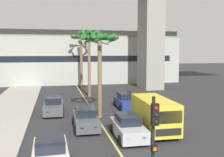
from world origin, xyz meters
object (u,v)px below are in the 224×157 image
car_queue_third (54,106)px  palm_tree_far_median (81,45)px  car_queue_front (50,154)px  car_queue_second (126,101)px  car_queue_fourth (86,119)px  car_queue_fifth (128,127)px  palm_tree_near_median (99,47)px  traffic_light_median_near (154,139)px  delivery_van (154,114)px  palm_tree_mid_median (89,42)px

car_queue_third → palm_tree_far_median: size_ratio=0.50×
car_queue_front → car_queue_second: (7.24, 12.37, 0.00)m
car_queue_front → car_queue_second: bearing=59.7°
car_queue_fourth → car_queue_fifth: bearing=-47.9°
car_queue_front → car_queue_third: size_ratio=1.00×
car_queue_fourth → palm_tree_near_median: (1.56, 3.01, 5.41)m
palm_tree_near_median → traffic_light_median_near: bearing=-91.8°
car_queue_front → traffic_light_median_near: 6.13m
palm_tree_near_median → palm_tree_far_median: bearing=88.8°
car_queue_fifth → palm_tree_near_median: 7.96m
car_queue_fifth → delivery_van: bearing=23.9°
palm_tree_far_median → car_queue_third: bearing=-103.9°
car_queue_fifth → palm_tree_mid_median: size_ratio=0.49×
car_queue_fifth → palm_tree_far_median: bearing=91.2°
car_queue_fifth → traffic_light_median_near: bearing=-99.6°
traffic_light_median_near → palm_tree_mid_median: palm_tree_mid_median is taller
traffic_light_median_near → car_queue_fourth: bearing=95.9°
traffic_light_median_near → palm_tree_near_median: (0.44, 13.82, 3.42)m
car_queue_front → delivery_van: (7.21, 4.51, 0.57)m
traffic_light_median_near → palm_tree_near_median: size_ratio=0.58×
car_queue_fifth → palm_tree_near_median: (-0.93, 5.76, 5.41)m
traffic_light_median_near → palm_tree_near_median: 14.25m
palm_tree_near_median → palm_tree_far_median: (0.42, 19.66, 0.62)m
palm_tree_near_median → car_queue_fifth: bearing=-80.8°
traffic_light_median_near → palm_tree_near_median: bearing=88.2°
car_queue_front → traffic_light_median_near: (3.61, -4.54, 1.99)m
car_queue_fifth → palm_tree_mid_median: (-0.38, 16.45, 6.11)m
car_queue_third → traffic_light_median_near: traffic_light_median_near is taller
traffic_light_median_near → palm_tree_far_median: size_ratio=0.50×
delivery_van → palm_tree_near_median: size_ratio=0.73×
car_queue_second → car_queue_front: bearing=-120.3°
traffic_light_median_near → car_queue_third: bearing=102.1°
car_queue_third → palm_tree_far_median: bearing=76.1°
palm_tree_far_median → palm_tree_near_median: bearing=-91.2°
car_queue_fourth → delivery_van: 5.07m
car_queue_fifth → delivery_van: (2.23, 0.99, 0.57)m
car_queue_second → car_queue_fourth: same height
palm_tree_near_median → car_queue_front: bearing=-113.5°
car_queue_fourth → palm_tree_mid_median: size_ratio=0.49×
car_queue_third → car_queue_fourth: size_ratio=1.01×
car_queue_fourth → palm_tree_far_median: palm_tree_far_median is taller
car_queue_front → car_queue_third: 11.53m
car_queue_third → car_queue_fifth: 9.35m
car_queue_fourth → palm_tree_near_median: palm_tree_near_median is taller
car_queue_fourth → palm_tree_mid_median: bearing=81.2°
car_queue_front → car_queue_second: size_ratio=1.00×
delivery_van → palm_tree_mid_median: (-2.61, 15.46, 5.55)m
traffic_light_median_near → palm_tree_far_median: palm_tree_far_median is taller
palm_tree_mid_median → traffic_light_median_near: bearing=-92.3°
palm_tree_near_median → car_queue_second: bearing=44.0°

